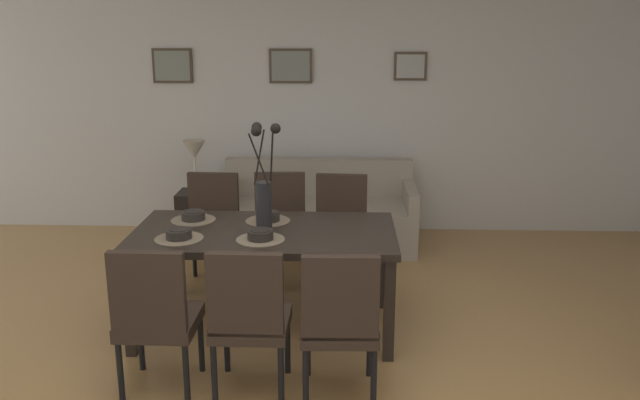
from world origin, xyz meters
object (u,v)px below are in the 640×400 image
framed_picture_right (410,66)px  dining_chair_near_right (211,224)px  bowl_far_right (268,216)px  sofa (318,217)px  bowl_near_right (193,215)px  table_lamp (194,155)px  dining_chair_far_right (280,224)px  dining_chair_far_left (249,315)px  dining_table (265,241)px  dining_chair_near_left (155,313)px  dining_chair_mid_left (340,318)px  dining_chair_mid_right (340,226)px  bowl_near_left (179,233)px  framed_picture_left (172,66)px  centerpiece_vase (264,190)px  side_table (198,217)px  framed_picture_center (291,66)px  bowl_far_left (260,234)px

framed_picture_right → dining_chair_near_right: bearing=-138.6°
bowl_far_right → framed_picture_right: 2.67m
sofa → bowl_far_right: bearing=-99.8°
bowl_near_right → table_lamp: 1.74m
dining_chair_far_right → dining_chair_far_left: bearing=-90.2°
sofa → table_lamp: bearing=179.7°
dining_table → dining_chair_near_left: size_ratio=1.96×
dining_table → dining_chair_near_right: (-0.55, 0.87, -0.15)m
dining_chair_mid_left → dining_chair_mid_right: 1.75m
bowl_near_left → framed_picture_left: (-0.66, 2.62, 0.93)m
bowl_far_right → framed_picture_right: framed_picture_right is taller
framed_picture_left → centerpiece_vase: bearing=-63.5°
centerpiece_vase → framed_picture_left: bearing=116.5°
dining_chair_far_left → centerpiece_vase: size_ratio=1.25×
bowl_near_left → side_table: (-0.36, 2.12, -0.52)m
dining_chair_mid_left → dining_chair_far_right: bearing=105.8°
dining_chair_far_left → framed_picture_center: framed_picture_center is taller
dining_table → dining_chair_mid_left: 1.05m
dining_chair_near_right → sofa: bearing=50.9°
centerpiece_vase → bowl_far_right: bearing=90.2°
dining_chair_mid_left → bowl_far_left: size_ratio=5.41×
bowl_near_left → bowl_near_right: bearing=90.0°
dining_table → framed_picture_right: framed_picture_right is taller
dining_chair_near_right → dining_chair_far_right: bearing=3.6°
dining_chair_far_right → side_table: dining_chair_far_right is taller
sofa → dining_chair_mid_left: bearing=-85.2°
dining_chair_far_left → centerpiece_vase: bearing=90.6°
sofa → side_table: 1.19m
dining_chair_near_right → framed_picture_right: framed_picture_right is taller
framed_picture_right → framed_picture_center: bearing=-180.0°
dining_chair_near_right → dining_chair_far_right: 0.57m
dining_chair_far_left → centerpiece_vase: centerpiece_vase is taller
dining_chair_near_left → dining_chair_mid_right: bearing=58.8°
framed_picture_left → dining_chair_mid_left: bearing=-62.5°
dining_chair_near_left → centerpiece_vase: (0.53, 0.87, 0.51)m
dining_chair_mid_right → bowl_near_left: 1.53m
bowl_far_left → dining_table: bearing=90.0°
dining_chair_near_left → framed_picture_left: framed_picture_left is taller
dining_chair_mid_left → bowl_far_left: (-0.53, 0.68, 0.27)m
dining_chair_far_left → bowl_near_left: (-0.55, 0.66, 0.27)m
dining_chair_near_right → bowl_near_left: dining_chair_near_right is taller
table_lamp → framed_picture_center: size_ratio=1.18×
dining_table → framed_picture_center: (0.00, 2.41, 1.04)m
bowl_near_left → dining_chair_near_right: bearing=90.5°
dining_chair_far_right → bowl_near_left: (-0.56, -1.12, 0.27)m
dining_chair_far_right → dining_table: bearing=-91.1°
table_lamp → dining_chair_far_left: bearing=-71.8°
dining_chair_near_right → sofa: (0.84, 1.03, -0.23)m
bowl_near_right → sofa: 1.95m
dining_chair_near_left → bowl_far_right: 1.24m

